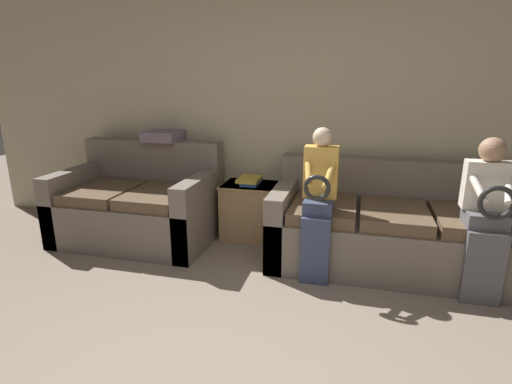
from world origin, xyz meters
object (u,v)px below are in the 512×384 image
object	(u,v)px
child_left_seated	(319,198)
side_shelf	(250,210)
couch_side	(140,206)
child_right_seated	(486,212)
book_stack	(250,181)
throw_pillow	(163,136)
couch_main	(391,229)

from	to	relation	value
child_left_seated	side_shelf	bearing A→B (deg)	138.09
side_shelf	child_left_seated	bearing A→B (deg)	-41.91
couch_side	side_shelf	xyz separation A→B (m)	(1.10, 0.29, -0.04)
child_right_seated	book_stack	distance (m)	2.10
child_left_seated	throw_pillow	world-z (taller)	child_left_seated
couch_side	side_shelf	distance (m)	1.14
child_right_seated	side_shelf	size ratio (longest dim) A/B	2.09
couch_main	side_shelf	xyz separation A→B (m)	(-1.37, 0.28, -0.03)
couch_main	child_right_seated	distance (m)	0.81
child_left_seated	book_stack	xyz separation A→B (m)	(-0.76, 0.69, -0.07)
couch_side	couch_main	bearing A→B (deg)	0.34
child_left_seated	child_right_seated	size ratio (longest dim) A/B	1.03
couch_side	book_stack	bearing A→B (deg)	15.08
child_left_seated	throw_pillow	distance (m)	1.91
child_left_seated	throw_pillow	size ratio (longest dim) A/B	3.43
throw_pillow	child_left_seated	bearing A→B (deg)	-23.21
side_shelf	throw_pillow	bearing A→B (deg)	176.64
throw_pillow	book_stack	bearing A→B (deg)	-3.14
child_right_seated	book_stack	bearing A→B (deg)	160.79
couch_main	throw_pillow	distance (m)	2.46
couch_side	child_right_seated	bearing A→B (deg)	-7.30
couch_main	child_left_seated	world-z (taller)	child_left_seated
child_right_seated	side_shelf	distance (m)	2.13
couch_side	book_stack	xyz separation A→B (m)	(1.10, 0.30, 0.27)
book_stack	throw_pillow	distance (m)	1.05
child_right_seated	throw_pillow	xyz separation A→B (m)	(-2.94, 0.74, 0.36)
child_left_seated	side_shelf	xyz separation A→B (m)	(-0.76, 0.68, -0.38)
couch_side	child_right_seated	size ratio (longest dim) A/B	1.27
child_right_seated	book_stack	world-z (taller)	child_right_seated
child_left_seated	side_shelf	distance (m)	1.09
child_right_seated	side_shelf	bearing A→B (deg)	160.87
couch_main	child_left_seated	distance (m)	0.81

